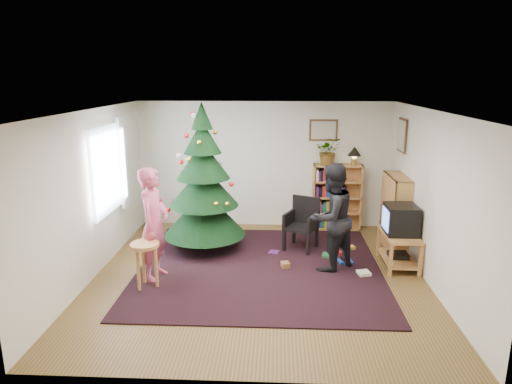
{
  "coord_description": "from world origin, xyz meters",
  "views": [
    {
      "loc": [
        0.26,
        -6.45,
        2.97
      ],
      "look_at": [
        -0.09,
        0.88,
        1.1
      ],
      "focal_mm": 32.0,
      "sensor_mm": 36.0,
      "label": 1
    }
  ],
  "objects_px": {
    "picture_back": "(323,130)",
    "bookshelf_right": "(395,211)",
    "stool": "(145,253)",
    "table_lamp": "(354,152)",
    "crt_tv": "(401,219)",
    "christmas_tree": "(204,190)",
    "armchair": "(301,221)",
    "person_standing": "(154,224)",
    "potted_plant": "(328,151)",
    "tv_stand": "(399,246)",
    "picture_right": "(402,135)",
    "bookshelf_back": "(337,196)",
    "person_by_chair": "(331,218)"
  },
  "relations": [
    {
      "from": "picture_right",
      "to": "stool",
      "type": "distance_m",
      "value": 4.85
    },
    {
      "from": "bookshelf_back",
      "to": "table_lamp",
      "type": "height_order",
      "value": "table_lamp"
    },
    {
      "from": "picture_right",
      "to": "crt_tv",
      "type": "xyz_separation_m",
      "value": [
        -0.26,
        -1.25,
        -1.17
      ]
    },
    {
      "from": "stool",
      "to": "picture_back",
      "type": "bearing_deg",
      "value": 47.04
    },
    {
      "from": "tv_stand",
      "to": "stool",
      "type": "bearing_deg",
      "value": -165.6
    },
    {
      "from": "potted_plant",
      "to": "table_lamp",
      "type": "bearing_deg",
      "value": 0.0
    },
    {
      "from": "picture_right",
      "to": "person_standing",
      "type": "xyz_separation_m",
      "value": [
        -4.02,
        -1.88,
        -1.1
      ]
    },
    {
      "from": "armchair",
      "to": "stool",
      "type": "bearing_deg",
      "value": -118.61
    },
    {
      "from": "picture_back",
      "to": "picture_right",
      "type": "distance_m",
      "value": 1.51
    },
    {
      "from": "crt_tv",
      "to": "table_lamp",
      "type": "bearing_deg",
      "value": 104.37
    },
    {
      "from": "christmas_tree",
      "to": "stool",
      "type": "distance_m",
      "value": 1.76
    },
    {
      "from": "bookshelf_back",
      "to": "potted_plant",
      "type": "height_order",
      "value": "potted_plant"
    },
    {
      "from": "christmas_tree",
      "to": "bookshelf_right",
      "type": "xyz_separation_m",
      "value": [
        3.33,
        0.25,
        -0.41
      ]
    },
    {
      "from": "picture_back",
      "to": "tv_stand",
      "type": "bearing_deg",
      "value": -61.49
    },
    {
      "from": "picture_right",
      "to": "table_lamp",
      "type": "relative_size",
      "value": 1.69
    },
    {
      "from": "picture_right",
      "to": "table_lamp",
      "type": "height_order",
      "value": "picture_right"
    },
    {
      "from": "christmas_tree",
      "to": "table_lamp",
      "type": "relative_size",
      "value": 7.23
    },
    {
      "from": "picture_back",
      "to": "table_lamp",
      "type": "height_order",
      "value": "picture_back"
    },
    {
      "from": "stool",
      "to": "table_lamp",
      "type": "relative_size",
      "value": 1.91
    },
    {
      "from": "picture_back",
      "to": "table_lamp",
      "type": "bearing_deg",
      "value": -12.74
    },
    {
      "from": "stool",
      "to": "person_standing",
      "type": "xyz_separation_m",
      "value": [
        0.05,
        0.35,
        0.32
      ]
    },
    {
      "from": "christmas_tree",
      "to": "bookshelf_back",
      "type": "relative_size",
      "value": 1.98
    },
    {
      "from": "armchair",
      "to": "crt_tv",
      "type": "bearing_deg",
      "value": -0.44
    },
    {
      "from": "bookshelf_right",
      "to": "armchair",
      "type": "bearing_deg",
      "value": 93.69
    },
    {
      "from": "armchair",
      "to": "person_standing",
      "type": "xyz_separation_m",
      "value": [
        -2.23,
        -1.35,
        0.36
      ]
    },
    {
      "from": "person_standing",
      "to": "table_lamp",
      "type": "height_order",
      "value": "person_standing"
    },
    {
      "from": "potted_plant",
      "to": "picture_back",
      "type": "bearing_deg",
      "value": 125.69
    },
    {
      "from": "bookshelf_right",
      "to": "stool",
      "type": "distance_m",
      "value": 4.33
    },
    {
      "from": "christmas_tree",
      "to": "stool",
      "type": "bearing_deg",
      "value": -111.23
    },
    {
      "from": "person_by_chair",
      "to": "christmas_tree",
      "type": "bearing_deg",
      "value": -61.46
    },
    {
      "from": "picture_right",
      "to": "person_standing",
      "type": "bearing_deg",
      "value": -154.93
    },
    {
      "from": "picture_right",
      "to": "potted_plant",
      "type": "bearing_deg",
      "value": 154.34
    },
    {
      "from": "person_by_chair",
      "to": "potted_plant",
      "type": "distance_m",
      "value": 2.15
    },
    {
      "from": "tv_stand",
      "to": "person_standing",
      "type": "height_order",
      "value": "person_standing"
    },
    {
      "from": "crt_tv",
      "to": "christmas_tree",
      "type": "bearing_deg",
      "value": 169.76
    },
    {
      "from": "picture_right",
      "to": "bookshelf_right",
      "type": "relative_size",
      "value": 0.46
    },
    {
      "from": "picture_back",
      "to": "person_standing",
      "type": "height_order",
      "value": "picture_back"
    },
    {
      "from": "bookshelf_back",
      "to": "christmas_tree",
      "type": "bearing_deg",
      "value": -152.76
    },
    {
      "from": "tv_stand",
      "to": "person_by_chair",
      "type": "height_order",
      "value": "person_by_chair"
    },
    {
      "from": "tv_stand",
      "to": "picture_right",
      "type": "bearing_deg",
      "value": 78.43
    },
    {
      "from": "christmas_tree",
      "to": "tv_stand",
      "type": "xyz_separation_m",
      "value": [
        3.21,
        -0.58,
        -0.74
      ]
    },
    {
      "from": "potted_plant",
      "to": "picture_right",
      "type": "bearing_deg",
      "value": -25.66
    },
    {
      "from": "stool",
      "to": "potted_plant",
      "type": "xyz_separation_m",
      "value": [
        2.84,
        2.82,
        1.04
      ]
    },
    {
      "from": "picture_back",
      "to": "bookshelf_right",
      "type": "distance_m",
      "value": 2.09
    },
    {
      "from": "christmas_tree",
      "to": "table_lamp",
      "type": "xyz_separation_m",
      "value": [
        2.74,
        1.26,
        0.47
      ]
    },
    {
      "from": "bookshelf_right",
      "to": "tv_stand",
      "type": "distance_m",
      "value": 0.9
    },
    {
      "from": "bookshelf_right",
      "to": "person_by_chair",
      "type": "bearing_deg",
      "value": 129.14
    },
    {
      "from": "stool",
      "to": "christmas_tree",
      "type": "bearing_deg",
      "value": 68.77
    },
    {
      "from": "stool",
      "to": "potted_plant",
      "type": "distance_m",
      "value": 4.13
    },
    {
      "from": "tv_stand",
      "to": "christmas_tree",
      "type": "bearing_deg",
      "value": 169.77
    }
  ]
}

